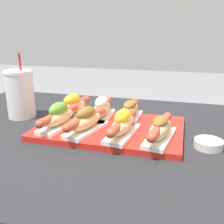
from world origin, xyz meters
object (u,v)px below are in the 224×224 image
hot_dog_3 (160,129)px  hot_dog_4 (72,106)px  sauce_bowl (208,143)px  hot_dog_2 (123,124)px  serving_tray (110,128)px  drink_cup (20,94)px  hot_dog_0 (59,117)px  hot_dog_5 (101,109)px  hot_dog_1 (86,121)px  hot_dog_6 (130,111)px

hot_dog_3 → hot_dog_4: size_ratio=1.01×
sauce_bowl → hot_dog_2: bearing=-174.7°
hot_dog_3 → sauce_bowl: 0.14m
serving_tray → hot_dog_4: bearing=159.7°
hot_dog_4 → drink_cup: size_ratio=0.88×
hot_dog_0 → serving_tray: bearing=21.0°
serving_tray → hot_dog_5: hot_dog_5 is taller
hot_dog_2 → sauce_bowl: size_ratio=2.64×
hot_dog_2 → drink_cup: (-0.41, 0.12, 0.03)m
hot_dog_1 → sauce_bowl: hot_dog_1 is taller
serving_tray → hot_dog_1: (-0.06, -0.07, 0.04)m
hot_dog_1 → hot_dog_2: bearing=-1.4°
hot_dog_0 → hot_dog_1: 0.10m
hot_dog_2 → hot_dog_3: hot_dog_2 is taller
hot_dog_2 → hot_dog_4: size_ratio=1.02×
hot_dog_0 → sauce_bowl: (0.45, 0.01, -0.04)m
serving_tray → hot_dog_4: size_ratio=2.22×
sauce_bowl → drink_cup: drink_cup is taller
hot_dog_2 → hot_dog_5: hot_dog_2 is taller
serving_tray → hot_dog_1: size_ratio=2.23×
hot_dog_4 → sauce_bowl: size_ratio=2.60×
hot_dog_3 → drink_cup: bearing=166.8°
hot_dog_0 → hot_dog_6: (0.20, 0.13, -0.00)m
hot_dog_3 → hot_dog_6: bearing=129.5°
hot_dog_2 → hot_dog_0: bearing=176.5°
hot_dog_2 → hot_dog_6: (-0.01, 0.14, -0.00)m
hot_dog_2 → drink_cup: size_ratio=0.89×
hot_dog_1 → sauce_bowl: (0.35, 0.02, -0.04)m
hot_dog_2 → hot_dog_3: (0.11, -0.00, -0.00)m
hot_dog_2 → hot_dog_6: bearing=93.4°
hot_dog_5 → sauce_bowl: bearing=-17.4°
hot_dog_0 → sauce_bowl: bearing=1.2°
hot_dog_1 → hot_dog_6: size_ratio=0.98×
hot_dog_1 → hot_dog_6: (0.10, 0.14, -0.00)m
serving_tray → hot_dog_2: size_ratio=2.19×
hot_dog_3 → drink_cup: (-0.52, 0.12, 0.04)m
hot_dog_5 → hot_dog_6: size_ratio=1.00×
hot_dog_1 → hot_dog_3: (0.22, -0.00, -0.00)m
hot_dog_3 → sauce_bowl: size_ratio=2.63×
hot_dog_0 → hot_dog_4: size_ratio=1.01×
hot_dog_1 → hot_dog_3: size_ratio=0.99×
hot_dog_2 → hot_dog_6: hot_dog_2 is taller
hot_dog_0 → hot_dog_2: hot_dog_0 is taller
drink_cup → hot_dog_0: bearing=-27.6°
sauce_bowl → drink_cup: bearing=171.4°
hot_dog_5 → sauce_bowl: (0.35, -0.11, -0.04)m
hot_dog_4 → drink_cup: bearing=-177.7°
hot_dog_2 → serving_tray: bearing=128.7°
hot_dog_2 → hot_dog_3: bearing=-0.7°
hot_dog_0 → drink_cup: (-0.21, 0.11, 0.03)m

